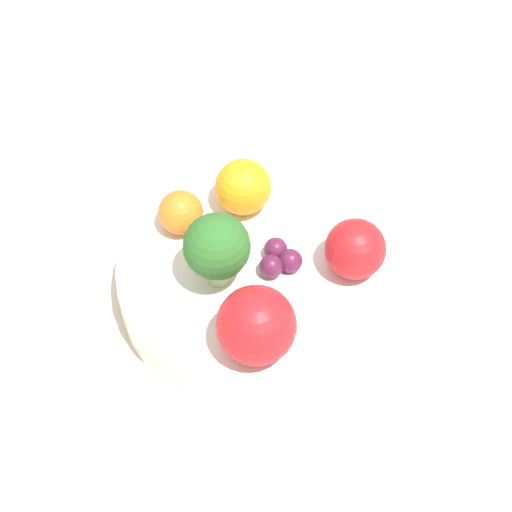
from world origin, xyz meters
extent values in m
plane|color=gray|center=(0.00, 0.00, 0.00)|extent=(6.00, 6.00, 0.00)
cube|color=beige|center=(0.00, 0.00, 0.01)|extent=(1.20, 1.20, 0.02)
cylinder|color=white|center=(0.00, 0.00, 0.04)|extent=(0.22, 0.22, 0.04)
cylinder|color=#99C17A|center=(0.03, -0.01, 0.07)|extent=(0.02, 0.02, 0.02)
sphere|color=#2D6B28|center=(0.03, -0.01, 0.10)|extent=(0.05, 0.05, 0.05)
sphere|color=red|center=(-0.05, 0.06, 0.08)|extent=(0.05, 0.05, 0.05)
sphere|color=red|center=(0.06, 0.05, 0.09)|extent=(0.06, 0.06, 0.06)
sphere|color=orange|center=(-0.04, -0.05, 0.08)|extent=(0.05, 0.05, 0.05)
sphere|color=orange|center=(0.01, -0.07, 0.08)|extent=(0.04, 0.04, 0.04)
sphere|color=#5B1E42|center=(0.00, 0.02, 0.07)|extent=(0.02, 0.02, 0.02)
sphere|color=#5B1E42|center=(-0.01, 0.02, 0.07)|extent=(0.02, 0.02, 0.02)
sphere|color=#5B1E42|center=(-0.02, 0.01, 0.07)|extent=(0.02, 0.02, 0.02)
camera|label=1|loc=(0.31, 0.26, 0.61)|focal=60.00mm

